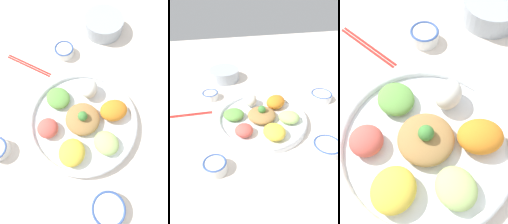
# 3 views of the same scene
# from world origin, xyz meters

# --- Properties ---
(ground_plane) EXTENTS (2.40, 2.40, 0.00)m
(ground_plane) POSITION_xyz_m (0.00, 0.00, 0.00)
(ground_plane) COLOR silver
(salad_platter) EXTENTS (0.40, 0.40, 0.09)m
(salad_platter) POSITION_xyz_m (-0.00, -0.00, 0.03)
(salad_platter) COLOR white
(salad_platter) RESTS_ON ground_plane
(sauce_bowl_red) EXTENTS (0.08, 0.08, 0.04)m
(sauce_bowl_red) POSITION_xyz_m (-0.22, -0.23, 0.02)
(sauce_bowl_red) COLOR white
(sauce_bowl_red) RESTS_ON ground_plane
(rice_bowl_blue) EXTENTS (0.10, 0.10, 0.04)m
(rice_bowl_blue) POSITION_xyz_m (0.34, 0.12, 0.02)
(rice_bowl_blue) COLOR white
(rice_bowl_blue) RESTS_ON ground_plane
(sauce_bowl_dark) EXTENTS (0.11, 0.11, 0.04)m
(sauce_bowl_dark) POSITION_xyz_m (0.20, -0.22, 0.02)
(sauce_bowl_dark) COLOR white
(sauce_bowl_dark) RESTS_ON ground_plane
(rice_bowl_plain) EXTENTS (0.08, 0.08, 0.04)m
(rice_bowl_plain) POSITION_xyz_m (-0.21, 0.24, 0.02)
(rice_bowl_plain) COLOR white
(rice_bowl_plain) RESTS_ON ground_plane
(side_serving_bowl) EXTENTS (0.17, 0.17, 0.06)m
(side_serving_bowl) POSITION_xyz_m (-0.12, 0.44, 0.04)
(side_serving_bowl) COLOR #A8B2BC
(side_serving_bowl) RESTS_ON ground_plane
(chopsticks_pair_near) EXTENTS (0.21, 0.02, 0.01)m
(chopsticks_pair_near) POSITION_xyz_m (-0.32, 0.12, 0.00)
(chopsticks_pair_near) COLOR red
(chopsticks_pair_near) RESTS_ON ground_plane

